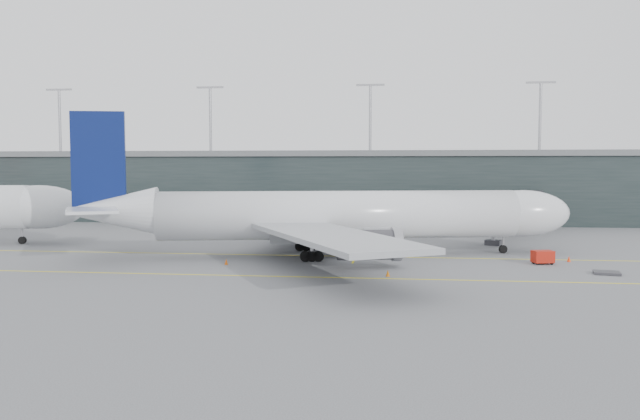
# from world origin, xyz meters

# --- Properties ---
(ground) EXTENTS (320.00, 320.00, 0.00)m
(ground) POSITION_xyz_m (0.00, 0.00, 0.00)
(ground) COLOR #545458
(ground) RESTS_ON ground
(taxiline_a) EXTENTS (160.00, 0.25, 0.02)m
(taxiline_a) POSITION_xyz_m (0.00, -4.00, 0.01)
(taxiline_a) COLOR yellow
(taxiline_a) RESTS_ON ground
(taxiline_b) EXTENTS (160.00, 0.25, 0.02)m
(taxiline_b) POSITION_xyz_m (0.00, -20.00, 0.01)
(taxiline_b) COLOR yellow
(taxiline_b) RESTS_ON ground
(taxiline_lead_main) EXTENTS (0.25, 60.00, 0.02)m
(taxiline_lead_main) POSITION_xyz_m (5.00, 20.00, 0.01)
(taxiline_lead_main) COLOR yellow
(taxiline_lead_main) RESTS_ON ground
(terminal) EXTENTS (240.00, 36.00, 29.00)m
(terminal) POSITION_xyz_m (-0.00, 58.00, 7.62)
(terminal) COLOR #1D2727
(terminal) RESTS_ON ground
(main_aircraft) EXTENTS (66.97, 61.93, 18.92)m
(main_aircraft) POSITION_xyz_m (2.35, -3.57, 5.31)
(main_aircraft) COLOR silver
(main_aircraft) RESTS_ON ground
(jet_bridge) EXTENTS (21.42, 45.74, 7.32)m
(jet_bridge) POSITION_xyz_m (28.40, 24.75, 5.48)
(jet_bridge) COLOR #26272A
(jet_bridge) RESTS_ON ground
(gse_cart) EXTENTS (2.77, 2.14, 1.67)m
(gse_cart) POSITION_xyz_m (28.13, -7.87, 0.93)
(gse_cart) COLOR #A8190C
(gse_cart) RESTS_ON ground
(baggage_dolly) EXTENTS (3.13, 2.71, 0.27)m
(baggage_dolly) POSITION_xyz_m (33.51, -14.39, 0.16)
(baggage_dolly) COLOR #343438
(baggage_dolly) RESTS_ON ground
(uld_a) EXTENTS (2.07, 1.81, 1.61)m
(uld_a) POSITION_xyz_m (-5.23, 11.15, 0.85)
(uld_a) COLOR #3A3A3F
(uld_a) RESTS_ON ground
(uld_b) EXTENTS (2.46, 2.08, 2.02)m
(uld_b) POSITION_xyz_m (-3.23, 12.35, 1.06)
(uld_b) COLOR #3A3A3F
(uld_b) RESTS_ON ground
(uld_c) EXTENTS (2.66, 2.39, 2.01)m
(uld_c) POSITION_xyz_m (0.44, 9.51, 1.06)
(uld_c) COLOR #3A3A3F
(uld_c) RESTS_ON ground
(cone_nose) EXTENTS (0.47, 0.47, 0.75)m
(cone_nose) POSITION_xyz_m (31.85, -5.58, 0.37)
(cone_nose) COLOR #FE390E
(cone_nose) RESTS_ON ground
(cone_wing_stbd) EXTENTS (0.46, 0.46, 0.74)m
(cone_wing_stbd) POSITION_xyz_m (9.40, -18.67, 0.37)
(cone_wing_stbd) COLOR #CA640B
(cone_wing_stbd) RESTS_ON ground
(cone_wing_port) EXTENTS (0.43, 0.43, 0.69)m
(cone_wing_port) POSITION_xyz_m (7.82, 9.35, 0.34)
(cone_wing_port) COLOR #E6510C
(cone_wing_port) RESTS_ON ground
(cone_tail) EXTENTS (0.45, 0.45, 0.72)m
(cone_tail) POSITION_xyz_m (-10.19, -12.72, 0.36)
(cone_tail) COLOR #D2540B
(cone_tail) RESTS_ON ground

